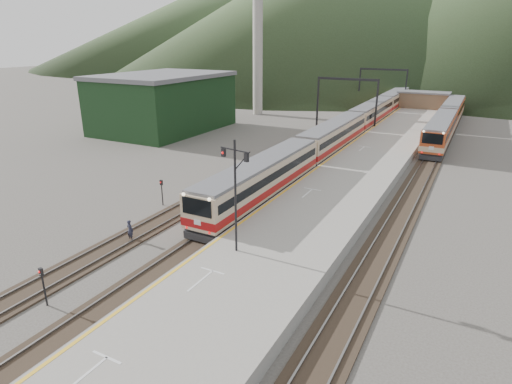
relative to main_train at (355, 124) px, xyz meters
The scene contains 18 objects.
ground 50.48m from the main_train, 90.00° to the right, with size 400.00×400.00×0.00m, color #47423D.
track_main 10.62m from the main_train, 90.00° to the right, with size 2.60×200.00×0.23m.
track_far 11.74m from the main_train, 115.58° to the right, with size 2.60×200.00×0.23m.
track_second 15.65m from the main_train, 42.25° to the right, with size 2.60×200.00×0.23m.
platform 13.73m from the main_train, 65.77° to the right, with size 8.00×100.00×1.00m, color gray.
gantry_near 6.47m from the main_train, 122.03° to the left, with size 9.55×0.25×8.00m.
gantry_far 29.91m from the main_train, 95.51° to the left, with size 9.55×0.25×8.00m.
warehouse 29.34m from the main_train, 163.22° to the right, with size 14.50×20.50×8.60m.
smokestack 28.05m from the main_train, 152.29° to the left, with size 1.80×1.80×30.00m, color #9E998E.
station_shed 28.12m from the main_train, 78.51° to the left, with size 9.40×4.40×3.10m.
hill_d 225.79m from the main_train, 122.34° to the left, with size 200.00×200.00×55.00m, color #364927.
main_train is the anchor object (origin of this frame).
second_train 14.75m from the main_train, 38.77° to the left, with size 2.73×37.24×3.34m.
signal_mast 40.74m from the main_train, 84.73° to the right, with size 2.17×0.60×7.09m.
short_signal_a 49.13m from the main_train, 93.56° to the right, with size 0.25×0.20×2.27m.
short_signal_b 20.66m from the main_train, 99.84° to the right, with size 0.26×0.23×2.27m.
short_signal_c 35.21m from the main_train, 101.67° to the right, with size 0.23×0.17×2.27m.
worker 41.20m from the main_train, 96.58° to the right, with size 0.56×0.37×1.53m, color #232434.
Camera 1 is at (16.06, -10.67, 13.52)m, focal length 30.00 mm.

